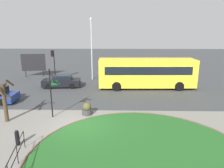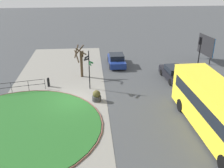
# 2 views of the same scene
# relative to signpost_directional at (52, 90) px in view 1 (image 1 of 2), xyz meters

# --- Properties ---
(ground) EXTENTS (120.00, 120.00, 0.00)m
(ground) POSITION_rel_signpost_directional_xyz_m (2.31, -1.43, -2.15)
(ground) COLOR #3D3F42
(sidewalk_paving) EXTENTS (32.00, 8.85, 0.02)m
(sidewalk_paving) POSITION_rel_signpost_directional_xyz_m (2.31, -3.01, -2.14)
(sidewalk_paving) COLOR gray
(sidewalk_paving) RESTS_ON ground
(grass_island) EXTENTS (11.76, 11.76, 0.10)m
(grass_island) POSITION_rel_signpost_directional_xyz_m (6.08, -5.09, -2.10)
(grass_island) COLOR #235B23
(grass_island) RESTS_ON ground
(grass_kerb_ring) EXTENTS (12.07, 12.07, 0.11)m
(grass_kerb_ring) POSITION_rel_signpost_directional_xyz_m (6.08, -5.09, -2.10)
(grass_kerb_ring) COLOR brown
(grass_kerb_ring) RESTS_ON ground
(signpost_directional) EXTENTS (0.68, 0.83, 3.70)m
(signpost_directional) POSITION_rel_signpost_directional_xyz_m (0.00, 0.00, 0.00)
(signpost_directional) COLOR black
(signpost_directional) RESTS_ON ground
(bollard_foreground) EXTENTS (0.23, 0.23, 0.93)m
(bollard_foreground) POSITION_rel_signpost_directional_xyz_m (-0.88, -3.92, -1.68)
(bollard_foreground) COLOR black
(bollard_foreground) RESTS_ON ground
(railing_grass_edge) EXTENTS (0.93, 4.37, 1.02)m
(railing_grass_edge) POSITION_rel_signpost_directional_xyz_m (0.07, -6.33, -1.49)
(railing_grass_edge) COLOR black
(railing_grass_edge) RESTS_ON ground
(bus_yellow) EXTENTS (10.59, 2.85, 3.26)m
(bus_yellow) POSITION_rel_signpost_directional_xyz_m (8.02, 8.39, -0.40)
(bus_yellow) COLOR yellow
(bus_yellow) RESTS_ON ground
(car_far_lane) EXTENTS (4.28, 2.01, 1.43)m
(car_far_lane) POSITION_rel_signpost_directional_xyz_m (-1.56, 8.48, -1.48)
(car_far_lane) COLOR black
(car_far_lane) RESTS_ON ground
(traffic_light_near) EXTENTS (0.49, 0.26, 3.88)m
(traffic_light_near) POSITION_rel_signpost_directional_xyz_m (-3.35, 11.62, 0.69)
(traffic_light_near) COLOR black
(traffic_light_near) RESTS_ON ground
(lamppost_tall) EXTENTS (0.32, 0.32, 7.81)m
(lamppost_tall) POSITION_rel_signpost_directional_xyz_m (1.48, 12.46, 2.04)
(lamppost_tall) COLOR #B7B7BC
(lamppost_tall) RESTS_ON ground
(billboard_left) EXTENTS (3.22, 0.58, 3.18)m
(billboard_left) POSITION_rel_signpost_directional_xyz_m (-6.83, 13.94, -0.20)
(billboard_left) COLOR black
(billboard_left) RESTS_ON ground
(planter_near_signpost) EXTENTS (0.78, 0.78, 0.98)m
(planter_near_signpost) POSITION_rel_signpost_directional_xyz_m (2.45, 0.57, -1.71)
(planter_near_signpost) COLOR #383838
(planter_near_signpost) RESTS_ON ground
(street_tree_bare) EXTENTS (1.36, 1.27, 3.31)m
(street_tree_bare) POSITION_rel_signpost_directional_xyz_m (-3.12, -0.85, -0.38)
(street_tree_bare) COLOR #423323
(street_tree_bare) RESTS_ON ground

